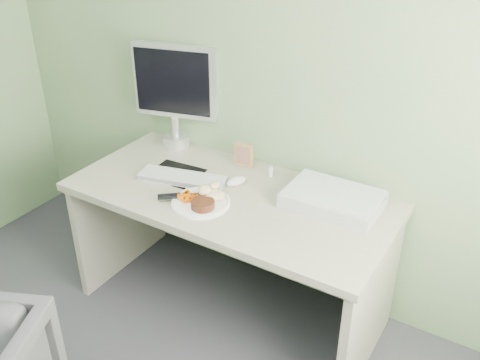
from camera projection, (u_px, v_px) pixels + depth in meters
The scene contains 14 objects.
wall_back at pixel (270, 50), 2.58m from camera, with size 3.50×3.50×0.00m, color gray.
desk at pixel (230, 224), 2.70m from camera, with size 1.60×0.75×0.73m.
plate at pixel (201, 203), 2.52m from camera, with size 0.28×0.28×0.01m, color white.
steak at pixel (203, 204), 2.46m from camera, with size 0.11×0.11×0.04m, color black.
potato_pile at pixel (212, 192), 2.53m from camera, with size 0.12×0.09×0.06m, color tan.
carrot_heap at pixel (188, 196), 2.51m from camera, with size 0.07×0.06×0.05m, color #FF6C05.
steak_knife at pixel (179, 196), 2.54m from camera, with size 0.23×0.20×0.02m.
mousepad at pixel (175, 174), 2.78m from camera, with size 0.26×0.23×0.00m, color black.
keyboard at pixel (182, 178), 2.71m from camera, with size 0.45×0.13×0.02m, color white.
computer_mouse at pixel (236, 181), 2.67m from camera, with size 0.06×0.11×0.04m, color white.
photo_frame at pixel (244, 155), 2.82m from camera, with size 0.11×0.01×0.13m, color #A17D4B.
eyedrop_bottle at pixel (271, 171), 2.74m from camera, with size 0.02×0.02×0.06m.
scanner at pixel (333, 200), 2.49m from camera, with size 0.44×0.29×0.07m, color silver.
monitor at pixel (176, 90), 2.93m from camera, with size 0.48×0.18×0.58m.
Camera 1 is at (1.22, -0.26, 2.06)m, focal length 40.00 mm.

